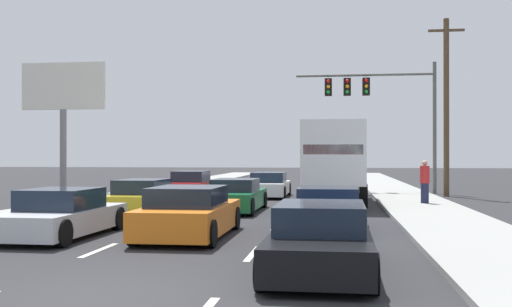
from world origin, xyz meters
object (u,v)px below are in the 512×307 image
object	(u,v)px
car_white	(269,186)
car_orange	(189,214)
pedestrian_mid_block	(425,182)
car_yellow	(145,198)
car_silver	(61,215)
car_black	(321,240)
traffic_signal_mast	(371,95)
box_truck	(335,158)
roadside_billboard	(63,99)
utility_pole_mid	(446,105)
car_blue	(328,210)
car_green	(236,196)
car_red	(192,186)

from	to	relation	value
car_white	car_orange	world-z (taller)	car_orange
car_orange	pedestrian_mid_block	distance (m)	12.59
car_yellow	car_silver	world-z (taller)	car_yellow
car_black	traffic_signal_mast	world-z (taller)	traffic_signal_mast
box_truck	roadside_billboard	size ratio (longest dim) A/B	1.25
car_silver	utility_pole_mid	xyz separation A→B (m)	(12.50, 17.06, 4.11)
car_yellow	car_orange	world-z (taller)	car_orange
pedestrian_mid_block	traffic_signal_mast	bearing A→B (deg)	100.73
box_truck	pedestrian_mid_block	xyz separation A→B (m)	(3.62, -1.19, -0.98)
pedestrian_mid_block	utility_pole_mid	bearing A→B (deg)	72.74
car_yellow	car_white	world-z (taller)	car_yellow
car_white	traffic_signal_mast	world-z (taller)	traffic_signal_mast
car_blue	roadside_billboard	distance (m)	20.96
car_yellow	car_orange	bearing A→B (deg)	-61.81
car_silver	car_green	world-z (taller)	car_silver
car_white	car_black	world-z (taller)	car_white
traffic_signal_mast	roadside_billboard	size ratio (longest dim) A/B	1.07
car_yellow	car_white	bearing A→B (deg)	70.47
car_yellow	car_green	bearing A→B (deg)	28.19
box_truck	traffic_signal_mast	size ratio (longest dim) A/B	1.17
car_green	car_orange	distance (m)	7.14
utility_pole_mid	traffic_signal_mast	bearing A→B (deg)	147.97
car_black	car_yellow	bearing A→B (deg)	123.66
car_silver	box_truck	distance (m)	13.77
car_blue	car_black	bearing A→B (deg)	-90.48
car_green	pedestrian_mid_block	distance (m)	7.93
car_yellow	traffic_signal_mast	xyz separation A→B (m)	(8.60, 13.40, 4.84)
car_silver	traffic_signal_mast	size ratio (longest dim) A/B	0.57
car_white	car_green	distance (m)	7.87
pedestrian_mid_block	car_red	bearing A→B (deg)	161.67
car_green	car_blue	distance (m)	6.02
car_red	car_orange	distance (m)	14.13
traffic_signal_mast	car_silver	bearing A→B (deg)	-114.65
car_black	utility_pole_mid	distance (m)	21.91
car_blue	roadside_billboard	xyz separation A→B (m)	(-14.63, 14.26, 4.65)
pedestrian_mid_block	car_yellow	bearing A→B (deg)	-155.26
car_silver	traffic_signal_mast	bearing A→B (deg)	65.35
car_silver	car_green	distance (m)	8.19
car_yellow	car_orange	xyz separation A→B (m)	(2.97, -5.54, 0.03)
car_white	roadside_billboard	xyz separation A→B (m)	(-11.56, 1.46, 4.62)
car_red	car_blue	xyz separation A→B (m)	(6.72, -11.55, -0.06)
roadside_billboard	pedestrian_mid_block	xyz separation A→B (m)	(18.45, -6.20, -4.18)
car_white	car_green	xyz separation A→B (m)	(-0.38, -7.87, -0.02)
car_yellow	roadside_billboard	distance (m)	14.42
utility_pole_mid	car_red	bearing A→B (deg)	-166.90
car_silver	utility_pole_mid	bearing A→B (deg)	53.75
car_white	car_black	bearing A→B (deg)	-80.98
car_blue	car_black	world-z (taller)	car_black
car_white	car_green	bearing A→B (deg)	-92.76
car_green	car_black	bearing A→B (deg)	-73.06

